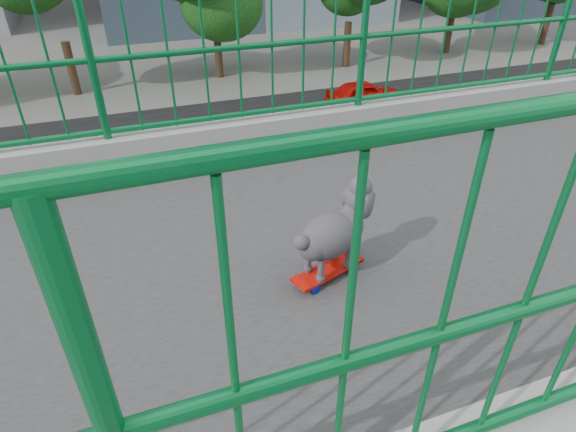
{
  "coord_description": "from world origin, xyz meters",
  "views": [
    {
      "loc": [
        2.03,
        -1.86,
        8.72
      ],
      "look_at": [
        -0.56,
        -0.93,
        6.91
      ],
      "focal_mm": 29.9,
      "sensor_mm": 36.0,
      "label": 1
    }
  ],
  "objects_px": {
    "poodle": "(334,230)",
    "car_2": "(519,130)",
    "skateboard": "(328,271)",
    "car_4": "(364,94)",
    "car_0": "(545,235)"
  },
  "relations": [
    {
      "from": "poodle",
      "to": "car_2",
      "type": "xyz_separation_m",
      "value": [
        -12.61,
        14.66,
        -6.62
      ]
    },
    {
      "from": "skateboard",
      "to": "car_4",
      "type": "height_order",
      "value": "skateboard"
    },
    {
      "from": "poodle",
      "to": "car_4",
      "type": "bearing_deg",
      "value": 132.36
    },
    {
      "from": "car_4",
      "to": "car_2",
      "type": "bearing_deg",
      "value": -148.13
    },
    {
      "from": "skateboard",
      "to": "car_2",
      "type": "relative_size",
      "value": 0.09
    },
    {
      "from": "car_0",
      "to": "car_4",
      "type": "xyz_separation_m",
      "value": [
        -12.8,
        0.84,
        -0.06
      ]
    },
    {
      "from": "skateboard",
      "to": "car_4",
      "type": "distance_m",
      "value": 22.74
    },
    {
      "from": "poodle",
      "to": "car_0",
      "type": "relative_size",
      "value": 0.12
    },
    {
      "from": "car_0",
      "to": "skateboard",
      "type": "bearing_deg",
      "value": -57.79
    },
    {
      "from": "skateboard",
      "to": "poodle",
      "type": "bearing_deg",
      "value": 90.0
    },
    {
      "from": "poodle",
      "to": "skateboard",
      "type": "bearing_deg",
      "value": -90.0
    },
    {
      "from": "skateboard",
      "to": "car_4",
      "type": "xyz_separation_m",
      "value": [
        -19.02,
        10.71,
        -6.38
      ]
    },
    {
      "from": "car_2",
      "to": "skateboard",
      "type": "bearing_deg",
      "value": 130.66
    },
    {
      "from": "car_2",
      "to": "car_4",
      "type": "relative_size",
      "value": 1.26
    },
    {
      "from": "poodle",
      "to": "car_0",
      "type": "bearing_deg",
      "value": 103.95
    }
  ]
}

